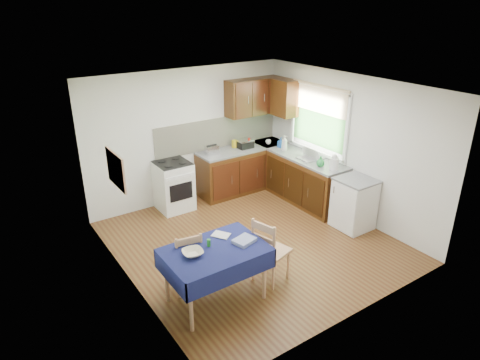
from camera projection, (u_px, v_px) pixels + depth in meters
floor at (253, 242)px, 6.91m from camera, size 4.20×4.20×0.00m
ceiling at (255, 87)px, 5.92m from camera, size 4.00×4.20×0.02m
wall_back at (188, 136)px, 8.01m from camera, size 4.00×0.02×2.50m
wall_front at (363, 227)px, 4.82m from camera, size 4.00×0.02×2.50m
wall_left at (125, 203)px, 5.38m from camera, size 0.02×4.20×2.50m
wall_right at (347, 146)px, 7.45m from camera, size 0.02×4.20×2.50m
base_cabinets at (272, 175)px, 8.39m from camera, size 1.90×2.30×0.86m
worktop_back at (243, 148)px, 8.47m from camera, size 1.90×0.60×0.04m
worktop_right at (307, 159)px, 7.93m from camera, size 0.60×1.70×0.04m
worktop_corner at (269, 143)px, 8.81m from camera, size 0.60×0.60×0.04m
splashback at (218, 133)px, 8.36m from camera, size 2.70×0.02×0.60m
upper_cabinets at (263, 97)px, 8.33m from camera, size 1.20×0.85×0.70m
stove at (174, 186)px, 7.84m from camera, size 0.60×0.61×0.92m
window at (319, 116)px, 7.81m from camera, size 0.04×1.48×1.26m
fridge at (354, 204)px, 7.19m from camera, size 0.58×0.60×0.89m
corkboard at (116, 170)px, 5.49m from camera, size 0.04×0.62×0.47m
dining_table at (215, 256)px, 5.33m from camera, size 1.26×0.86×0.76m
chair_far at (187, 260)px, 5.60m from camera, size 0.46×0.46×0.89m
chair_near at (269, 249)px, 5.76m from camera, size 0.53×0.53×0.97m
toaster at (212, 150)px, 8.07m from camera, size 0.25×0.15×0.19m
sandwich_press at (245, 144)px, 8.42m from camera, size 0.30×0.26×0.17m
sauce_bottle at (249, 143)px, 8.38m from camera, size 0.05×0.05×0.21m
yellow_packet at (235, 144)px, 8.44m from camera, size 0.13×0.10×0.15m
dish_rack at (311, 157)px, 7.88m from camera, size 0.44×0.33×0.21m
kettle at (334, 163)px, 7.35m from camera, size 0.16×0.16×0.27m
cup at (268, 142)px, 8.65m from camera, size 0.13×0.13×0.09m
soap_bottle_a at (284, 143)px, 8.24m from camera, size 0.16×0.16×0.30m
soap_bottle_b at (281, 142)px, 8.44m from camera, size 0.11×0.11×0.20m
soap_bottle_c at (321, 161)px, 7.48m from camera, size 0.15×0.15×0.19m
plate_bowl at (193, 253)px, 5.16m from camera, size 0.29×0.29×0.06m
book at (218, 238)px, 5.52m from camera, size 0.26×0.28×0.02m
spice_jar at (209, 243)px, 5.34m from camera, size 0.05×0.05×0.10m
tea_towel at (244, 241)px, 5.44m from camera, size 0.31×0.27×0.05m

